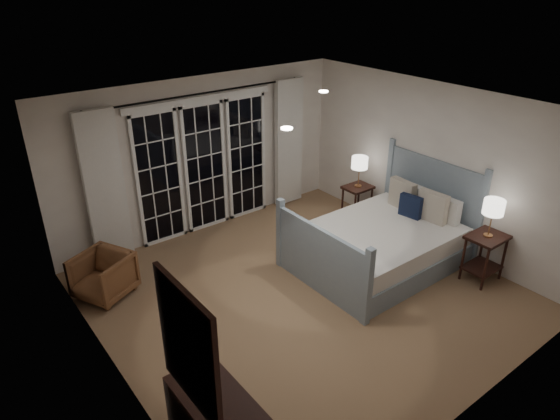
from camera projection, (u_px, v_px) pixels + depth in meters
floor at (302, 293)px, 6.71m from camera, size 5.00×5.00×0.00m
ceiling at (307, 110)px, 5.61m from camera, size 5.00×5.00×0.00m
wall_left at (105, 279)px, 4.79m from camera, size 0.02×5.00×2.50m
wall_right at (431, 165)px, 7.53m from camera, size 0.02×5.00×2.50m
wall_back at (203, 155)px, 7.94m from camera, size 5.00×0.02×2.50m
wall_front at (488, 308)px, 4.38m from camera, size 5.00×0.02×2.50m
french_doors at (205, 165)px, 7.98m from camera, size 2.50×0.04×2.20m
curtain_rod at (202, 94)px, 7.43m from camera, size 3.50×0.03×0.03m
curtain_left at (105, 189)px, 6.99m from camera, size 0.55×0.10×2.25m
curtain_right at (289, 143)px, 8.80m from camera, size 0.55×0.10×2.25m
downlight_a at (324, 92)px, 6.48m from camera, size 0.12×0.12×0.01m
downlight_b at (287, 128)px, 5.00m from camera, size 0.12×0.12×0.01m
bed at (381, 242)px, 7.26m from camera, size 2.35×1.69×1.38m
nightstand_left at (485, 251)px, 6.82m from camera, size 0.53×0.42×0.69m
nightstand_right at (357, 198)px, 8.52m from camera, size 0.47×0.38×0.61m
lamp_left at (494, 208)px, 6.53m from camera, size 0.28×0.28×0.53m
lamp_right at (360, 163)px, 8.24m from camera, size 0.27×0.27×0.53m
armchair at (103, 276)px, 6.54m from camera, size 0.89×0.88×0.61m
mirror at (188, 347)px, 3.50m from camera, size 0.05×0.85×1.00m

